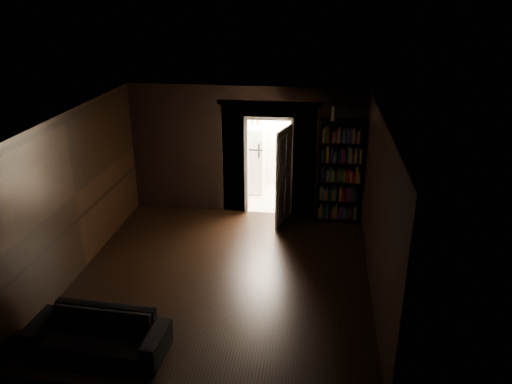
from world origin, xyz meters
TOP-DOWN VIEW (x-y plane):
  - ground at (0.00, 0.00)m, footprint 5.50×5.50m
  - room_walls at (-0.01, 1.07)m, footprint 5.02×5.61m
  - kitchen_alcove at (0.50, 3.87)m, footprint 2.20×1.80m
  - sofa at (-1.33, -2.10)m, footprint 1.94×0.92m
  - bookshelf at (2.00, 2.55)m, footprint 0.95×0.53m
  - refrigerator at (-0.10, 4.03)m, footprint 0.79×0.73m
  - door at (0.86, 2.32)m, footprint 0.27×0.83m
  - figurine at (1.80, 2.49)m, footprint 0.12×0.12m
  - bottles at (-0.13, 3.99)m, footprint 0.59×0.27m

SIDE VIEW (x-z plane):
  - ground at x=0.00m, z-range 0.00..0.00m
  - sofa at x=-1.33m, z-range 0.00..0.73m
  - refrigerator at x=-0.10m, z-range 0.00..1.65m
  - door at x=0.86m, z-range 0.00..2.05m
  - bookshelf at x=2.00m, z-range 0.00..2.20m
  - kitchen_alcove at x=0.50m, z-range -0.09..2.51m
  - room_walls at x=-0.01m, z-range 0.26..3.10m
  - bottles at x=-0.13m, z-range 1.65..1.89m
  - figurine at x=1.80m, z-range 2.20..2.48m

